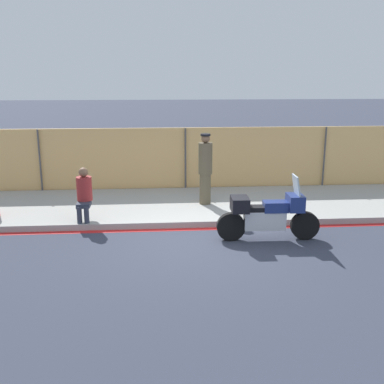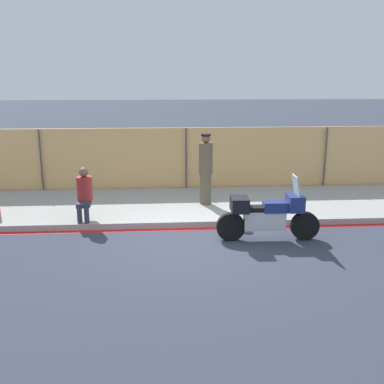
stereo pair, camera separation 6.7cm
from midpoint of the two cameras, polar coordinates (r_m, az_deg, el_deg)
ground_plane at (r=9.60m, az=0.90°, el=-6.32°), size 120.00×120.00×0.00m
sidewalk at (r=11.99m, az=-0.12°, el=-1.68°), size 31.47×3.32×0.15m
curb_paint_stripe at (r=10.34m, az=0.53°, el=-4.74°), size 31.47×0.18×0.01m
storefront_fence at (r=13.48m, az=-0.63°, el=4.07°), size 29.90×0.17×1.94m
motorcycle at (r=9.66m, az=9.74°, el=-2.87°), size 2.21×0.53×1.41m
officer_standing at (r=11.64m, az=1.91°, el=3.02°), size 0.36×0.36×1.85m
person_seated_on_curb at (r=10.73m, az=-13.35°, el=0.12°), size 0.36×0.63×1.22m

